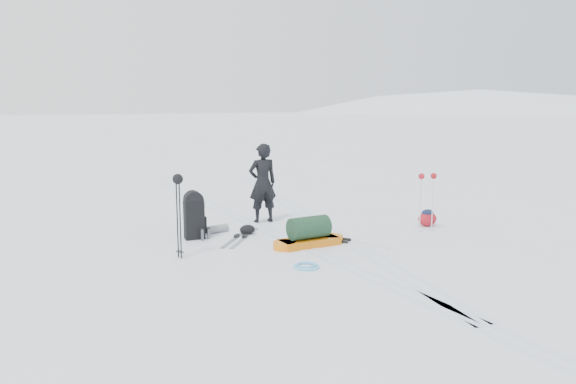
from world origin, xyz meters
name	(u,v)px	position (x,y,z in m)	size (l,w,h in m)	color
ground	(287,240)	(0.00, 0.00, 0.00)	(200.00, 200.00, 0.00)	white
ski_tracks	(296,227)	(0.61, 0.88, 0.00)	(3.38, 17.97, 0.01)	silver
skier	(263,183)	(0.18, 1.70, 0.89)	(0.65, 0.43, 1.78)	black
pulk_sled	(309,235)	(0.17, -0.60, 0.22)	(1.50, 0.56, 0.56)	#C7640B
expedition_rucksack	(197,216)	(-1.57, 0.88, 0.44)	(1.01, 0.58, 0.96)	black
ski_poles_black	(178,189)	(-2.24, -0.39, 1.21)	(0.18, 0.21, 1.48)	black
ski_poles_silver	(427,183)	(2.91, -0.61, 1.04)	(0.39, 0.19, 1.24)	silver
touring_skis_grey	(241,237)	(-0.79, 0.52, 0.01)	(1.26, 1.51, 0.06)	#9B9EA3
touring_skis_white	(345,242)	(0.91, -0.68, 0.01)	(1.35, 1.54, 0.07)	silver
rope_coil	(306,266)	(-0.49, -1.82, 0.03)	(0.49, 0.49, 0.05)	#60C6EA
small_daypack	(427,218)	(3.29, -0.19, 0.18)	(0.52, 0.45, 0.37)	maroon
thermos_pair	(205,234)	(-1.47, 0.67, 0.12)	(0.23, 0.17, 0.25)	#525459
stuff_sack	(247,230)	(-0.56, 0.74, 0.10)	(0.36, 0.30, 0.20)	black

